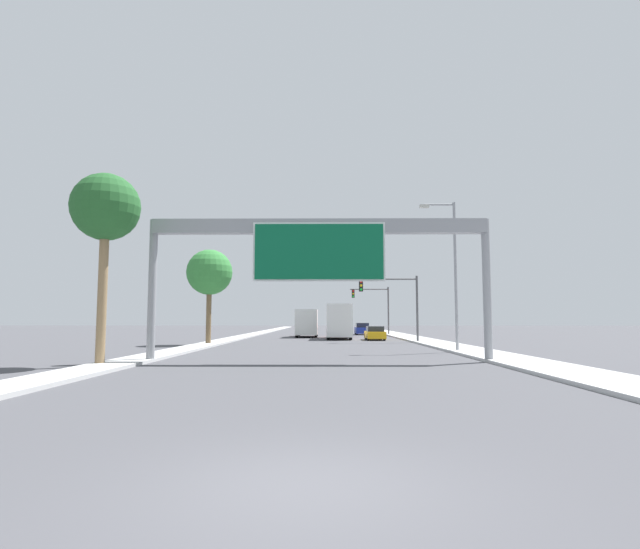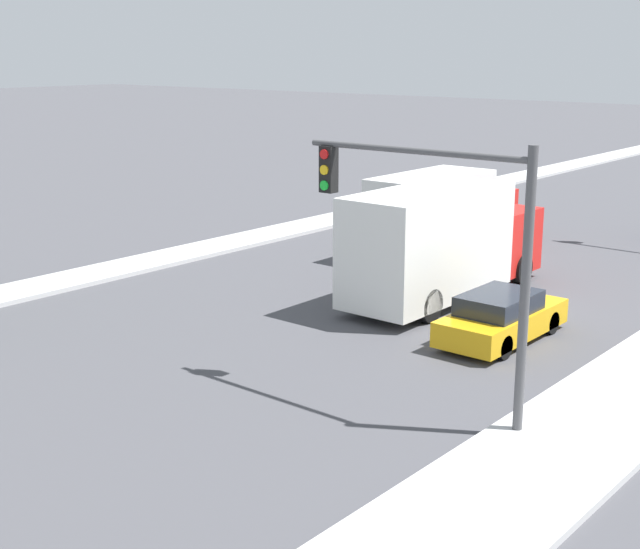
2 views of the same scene
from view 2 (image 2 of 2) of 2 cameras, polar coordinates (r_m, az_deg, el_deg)
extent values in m
cube|color=#B8B8B8|center=(45.79, 5.81, 4.63)|extent=(2.00, 120.00, 0.15)
cube|color=gold|center=(24.57, 11.57, -2.99)|extent=(1.78, 4.38, 0.67)
cube|color=#1E232D|center=(24.22, 11.40, -1.78)|extent=(1.57, 2.28, 0.52)
cylinder|color=black|center=(26.12, 11.47, -2.38)|extent=(0.22, 0.64, 0.64)
cylinder|color=black|center=(25.46, 14.55, -3.00)|extent=(0.22, 0.64, 0.64)
cylinder|color=black|center=(23.86, 8.35, -3.84)|extent=(0.22, 0.64, 0.64)
cylinder|color=black|center=(23.14, 11.64, -4.57)|extent=(0.22, 0.64, 0.64)
cube|color=red|center=(37.11, 10.25, 4.00)|extent=(2.24, 2.12, 1.83)
cube|color=silver|center=(33.82, 7.10, 4.00)|extent=(2.43, 5.45, 2.83)
cylinder|color=black|center=(37.68, 8.70, 3.11)|extent=(0.28, 1.00, 1.00)
cylinder|color=black|center=(36.64, 11.58, 2.67)|extent=(0.28, 1.00, 1.00)
cylinder|color=black|center=(33.54, 4.23, 1.87)|extent=(0.28, 1.00, 1.00)
cylinder|color=black|center=(32.37, 7.32, 1.33)|extent=(0.28, 1.00, 1.00)
cube|color=red|center=(31.02, 11.18, 2.24)|extent=(2.30, 2.39, 2.13)
cube|color=silver|center=(27.30, 6.92, 2.02)|extent=(2.49, 6.14, 3.27)
cylinder|color=black|center=(31.63, 9.25, 0.96)|extent=(0.28, 1.00, 1.00)
cylinder|color=black|center=(30.61, 12.81, 0.34)|extent=(0.28, 1.00, 1.00)
cylinder|color=black|center=(27.03, 3.08, -1.15)|extent=(0.28, 1.00, 1.00)
cylinder|color=black|center=(25.82, 7.03, -1.98)|extent=(0.28, 1.00, 1.00)
cylinder|color=#4C4C4F|center=(17.92, 12.98, -1.37)|extent=(0.20, 0.20, 5.91)
cylinder|color=#4C4C4F|center=(18.76, 6.00, 7.88)|extent=(5.41, 0.14, 0.14)
cube|color=black|center=(20.17, 0.56, 6.76)|extent=(0.35, 0.28, 1.05)
cylinder|color=red|center=(20.00, 0.27, 7.70)|extent=(0.22, 0.04, 0.22)
cylinder|color=yellow|center=(20.04, 0.26, 6.71)|extent=(0.22, 0.04, 0.22)
cylinder|color=green|center=(20.09, 0.26, 5.72)|extent=(0.22, 0.04, 0.22)
camera|label=1|loc=(33.41, -108.56, -14.52)|focal=28.00mm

